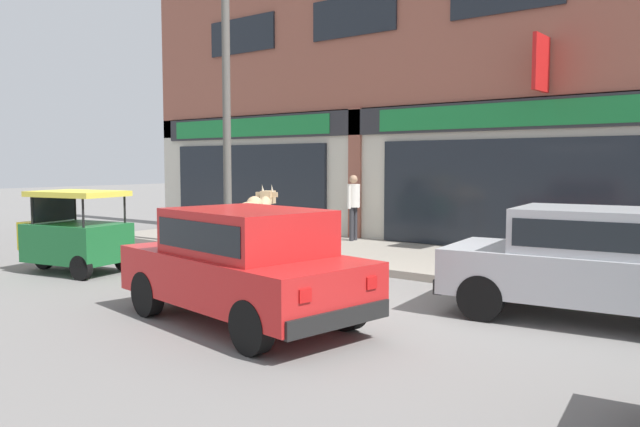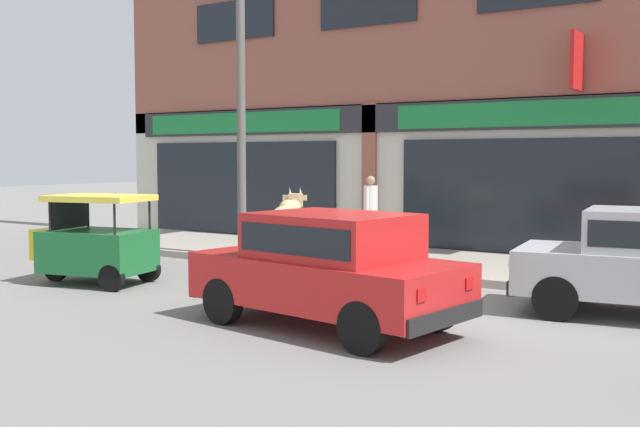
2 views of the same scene
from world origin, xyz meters
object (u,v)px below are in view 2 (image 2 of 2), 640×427
(auto_rickshaw, at_px, (94,245))
(motorcycle_0, at_px, (607,256))
(car_0, at_px, (329,264))
(pedestrian, at_px, (371,203))
(utility_pole, at_px, (241,110))
(cow, at_px, (286,223))

(auto_rickshaw, height_order, motorcycle_0, auto_rickshaw)
(car_0, bearing_deg, motorcycle_0, 65.38)
(car_0, height_order, pedestrian, pedestrian)
(auto_rickshaw, relative_size, pedestrian, 1.32)
(motorcycle_0, height_order, utility_pole, utility_pole)
(motorcycle_0, relative_size, pedestrian, 1.12)
(motorcycle_0, bearing_deg, car_0, -114.62)
(auto_rickshaw, xyz_separation_m, motorcycle_0, (7.43, 4.39, -0.14))
(auto_rickshaw, height_order, pedestrian, pedestrian)
(pedestrian, bearing_deg, cow, -82.62)
(motorcycle_0, distance_m, pedestrian, 5.81)
(utility_pole, bearing_deg, pedestrian, 60.91)
(cow, height_order, motorcycle_0, cow)
(auto_rickshaw, bearing_deg, pedestrian, 72.56)
(cow, bearing_deg, utility_pole, 146.92)
(cow, relative_size, utility_pole, 0.34)
(cow, relative_size, motorcycle_0, 1.12)
(pedestrian, height_order, utility_pole, utility_pole)
(auto_rickshaw, xyz_separation_m, pedestrian, (1.95, 6.21, 0.46))
(cow, height_order, car_0, cow)
(motorcycle_0, bearing_deg, auto_rickshaw, -149.44)
(cow, bearing_deg, car_0, -46.90)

